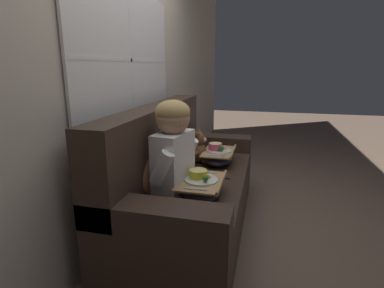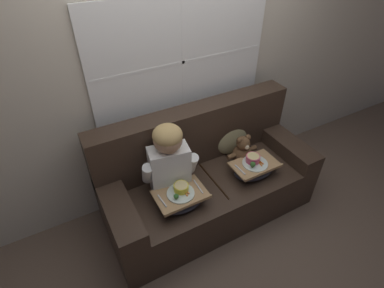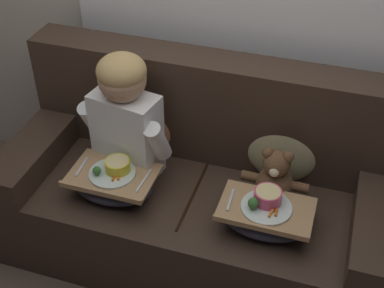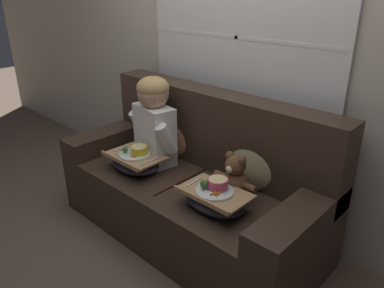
{
  "view_description": "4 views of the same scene",
  "coord_description": "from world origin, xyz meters",
  "px_view_note": "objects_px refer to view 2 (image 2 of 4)",
  "views": [
    {
      "loc": [
        -2.25,
        -0.56,
        1.33
      ],
      "look_at": [
        0.07,
        0.02,
        0.71
      ],
      "focal_mm": 28.0,
      "sensor_mm": 36.0,
      "label": 1
    },
    {
      "loc": [
        -1.09,
        -1.66,
        2.39
      ],
      "look_at": [
        -0.11,
        0.14,
        0.79
      ],
      "focal_mm": 28.0,
      "sensor_mm": 36.0,
      "label": 2
    },
    {
      "loc": [
        0.59,
        -1.89,
        2.27
      ],
      "look_at": [
        -0.02,
        0.0,
        0.73
      ],
      "focal_mm": 50.0,
      "sensor_mm": 36.0,
      "label": 3
    },
    {
      "loc": [
        1.61,
        -1.66,
        1.73
      ],
      "look_at": [
        0.05,
        -0.0,
        0.74
      ],
      "focal_mm": 35.0,
      "sensor_mm": 36.0,
      "label": 4
    }
  ],
  "objects_px": {
    "throw_pillow_behind_teddy": "(231,136)",
    "teddy_bear": "(242,151)",
    "throw_pillow_behind_child": "(161,160)",
    "couch": "(206,179)",
    "child_figure": "(169,157)",
    "lap_tray_child": "(181,198)",
    "lap_tray_teddy": "(254,168)"
  },
  "relations": [
    {
      "from": "couch",
      "to": "throw_pillow_behind_teddy",
      "type": "distance_m",
      "value": 0.49
    },
    {
      "from": "couch",
      "to": "child_figure",
      "type": "relative_size",
      "value": 2.95
    },
    {
      "from": "throw_pillow_behind_teddy",
      "to": "lap_tray_teddy",
      "type": "bearing_deg",
      "value": -90.13
    },
    {
      "from": "child_figure",
      "to": "teddy_bear",
      "type": "bearing_deg",
      "value": -0.23
    },
    {
      "from": "throw_pillow_behind_teddy",
      "to": "teddy_bear",
      "type": "distance_m",
      "value": 0.2
    },
    {
      "from": "throw_pillow_behind_teddy",
      "to": "lap_tray_teddy",
      "type": "distance_m",
      "value": 0.4
    },
    {
      "from": "child_figure",
      "to": "lap_tray_child",
      "type": "bearing_deg",
      "value": -89.68
    },
    {
      "from": "couch",
      "to": "lap_tray_child",
      "type": "bearing_deg",
      "value": -149.07
    },
    {
      "from": "couch",
      "to": "lap_tray_child",
      "type": "height_order",
      "value": "couch"
    },
    {
      "from": "throw_pillow_behind_teddy",
      "to": "lap_tray_teddy",
      "type": "xyz_separation_m",
      "value": [
        -0.0,
        -0.38,
        -0.11
      ]
    },
    {
      "from": "throw_pillow_behind_child",
      "to": "teddy_bear",
      "type": "xyz_separation_m",
      "value": [
        0.76,
        -0.19,
        -0.06
      ]
    },
    {
      "from": "throw_pillow_behind_child",
      "to": "teddy_bear",
      "type": "relative_size",
      "value": 1.23
    },
    {
      "from": "couch",
      "to": "lap_tray_teddy",
      "type": "xyz_separation_m",
      "value": [
        0.38,
        -0.23,
        0.16
      ]
    },
    {
      "from": "throw_pillow_behind_teddy",
      "to": "lap_tray_teddy",
      "type": "relative_size",
      "value": 0.94
    },
    {
      "from": "teddy_bear",
      "to": "lap_tray_child",
      "type": "distance_m",
      "value": 0.78
    },
    {
      "from": "lap_tray_child",
      "to": "couch",
      "type": "bearing_deg",
      "value": 30.93
    },
    {
      "from": "throw_pillow_behind_child",
      "to": "lap_tray_child",
      "type": "distance_m",
      "value": 0.4
    },
    {
      "from": "throw_pillow_behind_teddy",
      "to": "lap_tray_child",
      "type": "distance_m",
      "value": 0.86
    },
    {
      "from": "child_figure",
      "to": "teddy_bear",
      "type": "xyz_separation_m",
      "value": [
        0.76,
        -0.0,
        -0.23
      ]
    },
    {
      "from": "teddy_bear",
      "to": "lap_tray_teddy",
      "type": "height_order",
      "value": "teddy_bear"
    },
    {
      "from": "throw_pillow_behind_teddy",
      "to": "teddy_bear",
      "type": "xyz_separation_m",
      "value": [
        -0.0,
        -0.19,
        -0.06
      ]
    },
    {
      "from": "child_figure",
      "to": "teddy_bear",
      "type": "height_order",
      "value": "child_figure"
    },
    {
      "from": "couch",
      "to": "child_figure",
      "type": "bearing_deg",
      "value": -175.52
    },
    {
      "from": "couch",
      "to": "child_figure",
      "type": "distance_m",
      "value": 0.59
    },
    {
      "from": "throw_pillow_behind_child",
      "to": "child_figure",
      "type": "xyz_separation_m",
      "value": [
        -0.0,
        -0.19,
        0.18
      ]
    },
    {
      "from": "throw_pillow_behind_teddy",
      "to": "couch",
      "type": "bearing_deg",
      "value": -157.07
    },
    {
      "from": "couch",
      "to": "teddy_bear",
      "type": "xyz_separation_m",
      "value": [
        0.38,
        -0.03,
        0.22
      ]
    },
    {
      "from": "couch",
      "to": "throw_pillow_behind_teddy",
      "type": "bearing_deg",
      "value": 22.93
    },
    {
      "from": "couch",
      "to": "lap_tray_child",
      "type": "relative_size",
      "value": 4.65
    },
    {
      "from": "couch",
      "to": "throw_pillow_behind_child",
      "type": "distance_m",
      "value": 0.49
    },
    {
      "from": "throw_pillow_behind_teddy",
      "to": "lap_tray_child",
      "type": "relative_size",
      "value": 0.95
    },
    {
      "from": "lap_tray_child",
      "to": "lap_tray_teddy",
      "type": "height_order",
      "value": "lap_tray_teddy"
    }
  ]
}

